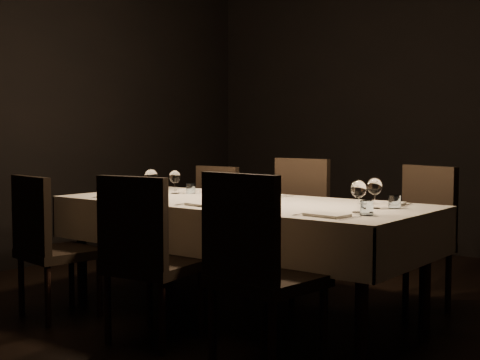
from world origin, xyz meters
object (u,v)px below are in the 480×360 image
Objects in this scene: chair_near_center at (145,252)px; chair_far_right at (416,231)px; chair_near_right at (257,264)px; chair_near_left at (48,240)px; dining_table at (240,212)px; chair_far_center at (292,219)px; chair_far_left at (209,216)px.

chair_far_right is (0.90, 1.69, 0.01)m from chair_near_center.
chair_near_right is at bearing 174.72° from chair_near_center.
chair_near_left is 0.95× the size of chair_far_right.
chair_near_center reaches higher than dining_table.
chair_near_right is 1.00× the size of chair_far_center.
chair_near_right is 2.28m from chair_far_left.
chair_near_left is (-0.92, -0.86, -0.17)m from dining_table.
chair_far_center reaches higher than chair_far_left.
chair_far_left is 0.92× the size of chair_far_center.
chair_near_left is at bearing -6.78° from chair_near_center.
chair_near_left is at bearing 7.42° from chair_near_right.
chair_far_center is 1.03× the size of chair_far_right.
chair_far_center is at bearing -95.43° from chair_near_center.
chair_far_left is at bearing -155.38° from chair_far_right.
dining_table is 1.23m from chair_far_right.
chair_far_center reaches higher than chair_near_center.
chair_far_center reaches higher than chair_far_right.
chair_far_left is 0.84m from chair_far_center.
chair_far_left reaches higher than dining_table.
chair_far_left is 1.80m from chair_far_right.
chair_near_center is 1.05× the size of chair_far_left.
chair_near_left is 1.01× the size of chair_far_left.
chair_near_right is at bearing -48.01° from dining_table.
chair_far_center is 0.96m from chair_far_right.
chair_near_center is 0.96× the size of chair_far_center.
chair_near_left is 0.89m from chair_near_center.
chair_near_left is 0.96× the size of chair_near_center.
chair_near_left is at bearing -115.08° from chair_far_center.
chair_far_right reaches higher than chair_far_left.
chair_far_center is (-0.08, 0.76, -0.13)m from dining_table.
chair_near_center is at bearing -91.58° from dining_table.
chair_near_left is 1.61m from chair_far_left.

